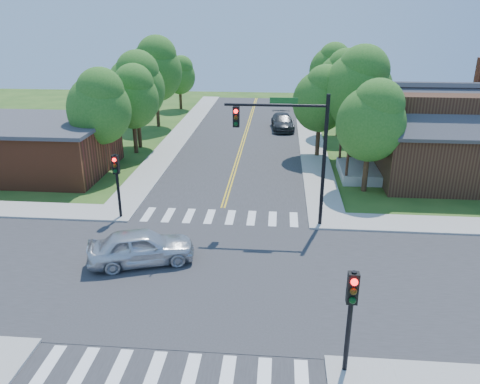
# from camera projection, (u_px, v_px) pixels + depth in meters

# --- Properties ---
(ground) EXTENTS (100.00, 100.00, 0.00)m
(ground) POSITION_uv_depth(u_px,v_px,m) (203.00, 275.00, 20.97)
(ground) COLOR #284F18
(ground) RESTS_ON ground
(road_ns) EXTENTS (10.00, 90.00, 0.04)m
(road_ns) POSITION_uv_depth(u_px,v_px,m) (203.00, 274.00, 20.96)
(road_ns) COLOR #2D2D30
(road_ns) RESTS_ON ground
(road_ew) EXTENTS (90.00, 10.00, 0.04)m
(road_ew) POSITION_uv_depth(u_px,v_px,m) (203.00, 274.00, 20.96)
(road_ew) COLOR #2D2D30
(road_ew) RESTS_ON ground
(intersection_patch) EXTENTS (10.20, 10.20, 0.06)m
(intersection_patch) POSITION_uv_depth(u_px,v_px,m) (203.00, 275.00, 20.97)
(intersection_patch) COLOR #2D2D30
(intersection_patch) RESTS_ON ground
(sidewalk_ne) EXTENTS (40.00, 40.00, 0.14)m
(sidewalk_ne) POSITION_uv_depth(u_px,v_px,m) (450.00, 170.00, 34.35)
(sidewalk_ne) COLOR #9E9B93
(sidewalk_ne) RESTS_ON ground
(sidewalk_nw) EXTENTS (40.00, 40.00, 0.14)m
(sidewalk_nw) POSITION_uv_depth(u_px,v_px,m) (37.00, 159.00, 36.90)
(sidewalk_nw) COLOR #9E9B93
(sidewalk_nw) RESTS_ON ground
(crosswalk_north) EXTENTS (8.85, 2.00, 0.01)m
(crosswalk_north) POSITION_uv_depth(u_px,v_px,m) (220.00, 217.00, 26.71)
(crosswalk_north) COLOR white
(crosswalk_north) RESTS_ON ground
(crosswalk_south) EXTENTS (8.85, 2.00, 0.01)m
(crosswalk_south) POSITION_uv_depth(u_px,v_px,m) (172.00, 374.00, 15.20)
(crosswalk_south) COLOR white
(crosswalk_south) RESTS_ON ground
(centerline) EXTENTS (0.30, 90.00, 0.01)m
(centerline) POSITION_uv_depth(u_px,v_px,m) (203.00, 274.00, 20.95)
(centerline) COLOR yellow
(centerline) RESTS_ON ground
(signal_mast_ne) EXTENTS (5.30, 0.42, 7.20)m
(signal_mast_ne) POSITION_uv_depth(u_px,v_px,m) (292.00, 139.00, 24.08)
(signal_mast_ne) COLOR black
(signal_mast_ne) RESTS_ON ground
(signal_pole_se) EXTENTS (0.34, 0.42, 3.80)m
(signal_pole_se) POSITION_uv_depth(u_px,v_px,m) (351.00, 304.00, 14.33)
(signal_pole_se) COLOR black
(signal_pole_se) RESTS_ON ground
(signal_pole_nw) EXTENTS (0.34, 0.42, 3.80)m
(signal_pole_nw) POSITION_uv_depth(u_px,v_px,m) (117.00, 174.00, 25.63)
(signal_pole_nw) COLOR black
(signal_pole_nw) RESTS_ON ground
(house_ne) EXTENTS (13.05, 8.80, 7.11)m
(house_ne) POSITION_uv_depth(u_px,v_px,m) (455.00, 132.00, 31.75)
(house_ne) COLOR black
(house_ne) RESTS_ON ground
(building_nw) EXTENTS (10.40, 8.40, 3.73)m
(building_nw) POSITION_uv_depth(u_px,v_px,m) (37.00, 147.00, 33.68)
(building_nw) COLOR brown
(building_nw) RESTS_ON ground
(tree_e_a) EXTENTS (4.30, 4.08, 7.31)m
(tree_e_a) POSITION_uv_depth(u_px,v_px,m) (373.00, 119.00, 28.89)
(tree_e_a) COLOR #382314
(tree_e_a) RESTS_ON ground
(tree_e_b) EXTENTS (5.20, 4.94, 8.84)m
(tree_e_b) POSITION_uv_depth(u_px,v_px,m) (359.00, 86.00, 34.71)
(tree_e_b) COLOR #382314
(tree_e_b) RESTS_ON ground
(tree_e_c) EXTENTS (4.71, 4.47, 8.00)m
(tree_e_c) POSITION_uv_depth(u_px,v_px,m) (343.00, 79.00, 42.02)
(tree_e_c) COLOR #382314
(tree_e_c) RESTS_ON ground
(tree_e_d) EXTENTS (4.65, 4.42, 7.91)m
(tree_e_d) POSITION_uv_depth(u_px,v_px,m) (332.00, 68.00, 51.20)
(tree_e_d) COLOR #382314
(tree_e_d) RESTS_ON ground
(tree_w_a) EXTENTS (4.44, 4.21, 7.54)m
(tree_w_a) POSITION_uv_depth(u_px,v_px,m) (99.00, 105.00, 32.37)
(tree_w_a) COLOR #382314
(tree_w_a) RESTS_ON ground
(tree_w_b) EXTENTS (4.80, 4.56, 8.15)m
(tree_w_b) POSITION_uv_depth(u_px,v_px,m) (136.00, 85.00, 38.46)
(tree_w_b) COLOR #382314
(tree_w_b) RESTS_ON ground
(tree_w_c) EXTENTS (5.25, 4.98, 8.92)m
(tree_w_c) POSITION_uv_depth(u_px,v_px,m) (156.00, 67.00, 45.49)
(tree_w_c) COLOR #382314
(tree_w_c) RESTS_ON ground
(tree_w_d) EXTENTS (3.68, 3.50, 6.25)m
(tree_w_d) POSITION_uv_depth(u_px,v_px,m) (180.00, 74.00, 54.41)
(tree_w_d) COLOR #382314
(tree_w_d) RESTS_ON ground
(tree_house) EXTENTS (4.30, 4.08, 7.30)m
(tree_house) POSITION_uv_depth(u_px,v_px,m) (322.00, 97.00, 36.03)
(tree_house) COLOR #382314
(tree_house) RESTS_ON ground
(tree_bldg) EXTENTS (4.27, 4.06, 7.27)m
(tree_bldg) POSITION_uv_depth(u_px,v_px,m) (132.00, 95.00, 37.10)
(tree_bldg) COLOR #382314
(tree_bldg) RESTS_ON ground
(car_silver) EXTENTS (4.80, 6.00, 1.65)m
(car_silver) POSITION_uv_depth(u_px,v_px,m) (141.00, 247.00, 21.63)
(car_silver) COLOR silver
(car_silver) RESTS_ON ground
(car_dgrey) EXTENTS (2.90, 5.41, 1.47)m
(car_dgrey) POSITION_uv_depth(u_px,v_px,m) (283.00, 122.00, 46.10)
(car_dgrey) COLOR #2D3032
(car_dgrey) RESTS_ON ground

